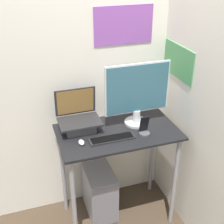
# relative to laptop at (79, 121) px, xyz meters

# --- Properties ---
(wall_back) EXTENTS (6.00, 0.06, 2.60)m
(wall_back) POSITION_rel_laptop_xyz_m (0.28, 0.24, 0.31)
(wall_back) COLOR silver
(wall_back) RESTS_ON ground_plane
(wall_side_right) EXTENTS (0.06, 6.00, 2.60)m
(wall_side_right) POSITION_rel_laptop_xyz_m (0.85, -0.39, 0.31)
(wall_side_right) COLOR silver
(wall_side_right) RESTS_ON ground_plane
(desk) EXTENTS (0.96, 0.54, 0.91)m
(desk) POSITION_rel_laptop_xyz_m (0.28, -0.12, -0.23)
(desk) COLOR black
(desk) RESTS_ON ground_plane
(laptop) EXTENTS (0.33, 0.25, 0.32)m
(laptop) POSITION_rel_laptop_xyz_m (0.00, 0.00, 0.00)
(laptop) COLOR #4C4C51
(laptop) RESTS_ON desk
(monitor) EXTENTS (0.54, 0.19, 0.52)m
(monitor) POSITION_rel_laptop_xyz_m (0.47, -0.05, 0.18)
(monitor) COLOR silver
(monitor) RESTS_ON desk
(keyboard) EXTENTS (0.35, 0.10, 0.02)m
(keyboard) POSITION_rel_laptop_xyz_m (0.20, -0.22, -0.07)
(keyboard) COLOR black
(keyboard) RESTS_ON desk
(mouse) EXTENTS (0.04, 0.07, 0.03)m
(mouse) POSITION_rel_laptop_xyz_m (-0.03, -0.21, -0.07)
(mouse) COLOR white
(mouse) RESTS_ON desk
(cell_phone) EXTENTS (0.09, 0.09, 0.16)m
(cell_phone) POSITION_rel_laptop_xyz_m (0.46, -0.23, -0.04)
(cell_phone) COLOR #4C4C51
(cell_phone) RESTS_ON desk
(computer_tower) EXTENTS (0.24, 0.38, 0.45)m
(computer_tower) POSITION_rel_laptop_xyz_m (0.15, -0.02, -0.76)
(computer_tower) COLOR gray
(computer_tower) RESTS_ON ground_plane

